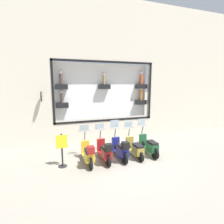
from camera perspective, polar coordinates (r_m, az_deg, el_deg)
The scene contains 8 objects.
ground_plane at distance 8.08m, azimuth 5.31°, elevation -15.86°, with size 120.00×120.00×0.00m, color gray.
building_facade at distance 10.74m, azimuth -2.40°, elevation 13.55°, with size 1.18×36.00×8.32m.
scooter_green_0 at distance 8.80m, azimuth 12.01°, elevation -10.74°, with size 1.81×0.60×1.63m.
scooter_olive_1 at distance 8.46m, azimuth 7.58°, elevation -11.69°, with size 1.79×0.60×1.57m.
scooter_navy_2 at distance 8.11m, azimuth 2.89°, elevation -12.03°, with size 1.81×0.60×1.67m.
scooter_red_3 at distance 7.88m, azimuth -2.29°, elevation -12.71°, with size 1.81×0.60×1.55m.
scooter_yellow_4 at distance 7.72m, azimuth -7.77°, elevation -13.33°, with size 1.80×0.61×1.55m.
shop_sign_post at distance 7.63m, azimuth -16.01°, elevation -11.69°, with size 0.36×0.45×1.41m.
Camera 1 is at (-6.67, 3.02, 3.41)m, focal length 28.00 mm.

